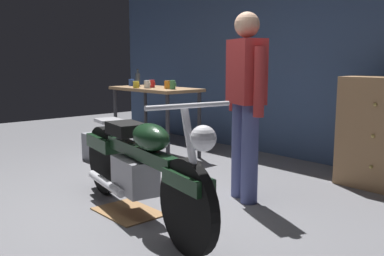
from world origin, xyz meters
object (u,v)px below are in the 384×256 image
at_px(person_standing, 246,98).
at_px(mug_yellow_tall, 136,85).
at_px(motorcycle, 138,164).
at_px(storage_bin, 101,147).
at_px(bottle, 138,79).
at_px(mug_green_speckled, 173,85).
at_px(mug_red_diner, 152,84).
at_px(wooden_dresser, 384,133).
at_px(mug_blue_enamel, 131,82).
at_px(mug_white_ceramic, 147,84).
at_px(mug_orange_travel, 167,85).

relative_size(person_standing, mug_yellow_tall, 14.77).
distance_m(motorcycle, storage_bin, 2.16).
bearing_deg(bottle, mug_green_speckled, -3.34).
bearing_deg(mug_yellow_tall, storage_bin, -97.23).
distance_m(storage_bin, mug_red_diner, 1.07).
bearing_deg(wooden_dresser, mug_blue_enamel, -167.31).
relative_size(motorcycle, person_standing, 1.30).
xyz_separation_m(mug_blue_enamel, mug_red_diner, (0.51, -0.01, 0.00)).
relative_size(mug_green_speckled, mug_red_diner, 1.03).
bearing_deg(wooden_dresser, mug_yellow_tall, -161.27).
relative_size(mug_white_ceramic, mug_orange_travel, 1.01).
bearing_deg(wooden_dresser, person_standing, -117.48).
distance_m(motorcycle, mug_yellow_tall, 2.38).
height_order(mug_white_ceramic, mug_green_speckled, mug_green_speckled).
distance_m(mug_green_speckled, bottle, 0.84).
height_order(wooden_dresser, mug_white_ceramic, wooden_dresser).
bearing_deg(person_standing, mug_blue_enamel, 10.29).
xyz_separation_m(wooden_dresser, mug_white_ceramic, (-2.72, -0.87, 0.40)).
distance_m(mug_green_speckled, mug_yellow_tall, 0.55).
xyz_separation_m(storage_bin, mug_green_speckled, (0.58, 0.70, 0.79)).
relative_size(motorcycle, mug_green_speckled, 19.36).
xyz_separation_m(mug_red_diner, bottle, (-0.38, 0.04, 0.05)).
bearing_deg(storage_bin, mug_blue_enamel, 117.47).
bearing_deg(mug_yellow_tall, person_standing, -8.55).
bearing_deg(mug_red_diner, wooden_dresser, 15.20).
xyz_separation_m(mug_blue_enamel, bottle, (0.13, 0.02, 0.05)).
xyz_separation_m(mug_green_speckled, mug_red_diner, (-0.45, 0.01, -0.01)).
bearing_deg(mug_orange_travel, motorcycle, -44.90).
bearing_deg(mug_blue_enamel, mug_red_diner, -1.64).
height_order(wooden_dresser, storage_bin, wooden_dresser).
relative_size(storage_bin, mug_red_diner, 4.04).
xyz_separation_m(mug_green_speckled, mug_blue_enamel, (-0.96, 0.03, -0.01)).
xyz_separation_m(storage_bin, mug_red_diner, (0.13, 0.72, 0.78)).
relative_size(mug_yellow_tall, mug_orange_travel, 0.99).
relative_size(storage_bin, mug_blue_enamel, 4.07).
relative_size(mug_yellow_tall, mug_red_diner, 1.04).
bearing_deg(bottle, motorcycle, -34.86).
bearing_deg(mug_red_diner, storage_bin, -100.23).
height_order(motorcycle, person_standing, person_standing).
bearing_deg(bottle, storage_bin, -71.32).
height_order(motorcycle, mug_blue_enamel, motorcycle).
xyz_separation_m(motorcycle, storage_bin, (-1.99, 0.81, -0.28)).
bearing_deg(mug_white_ceramic, mug_green_speckled, 15.08).
xyz_separation_m(mug_orange_travel, mug_red_diner, (-0.32, -0.01, 0.00)).
bearing_deg(mug_green_speckled, mug_white_ceramic, -164.92).
bearing_deg(mug_white_ceramic, mug_blue_enamel, 166.71).
relative_size(mug_blue_enamel, bottle, 0.45).
distance_m(storage_bin, mug_orange_travel, 1.16).
bearing_deg(motorcycle, person_standing, 85.75).
relative_size(wooden_dresser, mug_orange_travel, 9.63).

